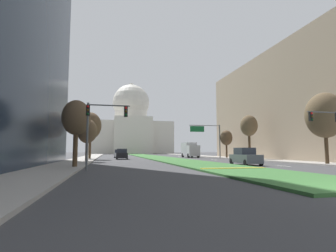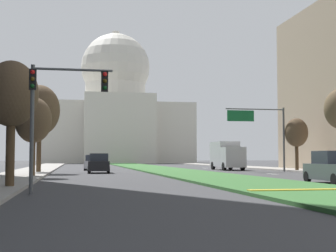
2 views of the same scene
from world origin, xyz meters
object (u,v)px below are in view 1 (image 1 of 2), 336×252
(sedan_midblock, at_px, (122,154))
(box_truck_delivery, at_px, (190,150))
(street_tree_left_near, at_px, (76,118))
(sedan_distant, at_px, (119,154))
(traffic_light_near_left, at_px, (99,121))
(overhead_guide_sign, at_px, (208,134))
(street_tree_left_mid, at_px, (87,131))
(sedan_lead_stopped, at_px, (245,157))
(traffic_light_near_right, at_px, (330,126))
(street_tree_right_far, at_px, (226,138))
(capitol_building, at_px, (131,127))
(street_tree_right_mid, at_px, (249,126))
(street_tree_right_near, at_px, (325,115))
(street_tree_left_far, at_px, (90,126))

(sedan_midblock, distance_m, box_truck_delivery, 16.65)
(street_tree_left_near, height_order, sedan_distant, street_tree_left_near)
(traffic_light_near_left, bearing_deg, sedan_distant, 85.50)
(overhead_guide_sign, xyz_separation_m, sedan_midblock, (-16.37, -1.29, -3.84))
(street_tree_left_mid, xyz_separation_m, sedan_lead_stopped, (17.03, -11.24, -3.23))
(traffic_light_near_right, relative_size, street_tree_right_far, 0.96)
(capitol_building, height_order, street_tree_right_mid, capitol_building)
(street_tree_left_mid, relative_size, sedan_midblock, 1.32)
(sedan_lead_stopped, height_order, box_truck_delivery, box_truck_delivery)
(sedan_lead_stopped, bearing_deg, box_truck_delivery, 84.39)
(street_tree_left_mid, bearing_deg, street_tree_right_mid, 3.74)
(traffic_light_near_right, bearing_deg, sedan_midblock, 124.38)
(box_truck_delivery, bearing_deg, street_tree_left_mid, -139.10)
(street_tree_right_near, distance_m, street_tree_right_mid, 15.01)
(street_tree_left_far, bearing_deg, street_tree_right_mid, -16.52)
(street_tree_right_near, height_order, street_tree_right_far, street_tree_right_near)
(traffic_light_near_left, bearing_deg, street_tree_left_far, 95.45)
(street_tree_right_near, xyz_separation_m, street_tree_right_far, (-0.17, 23.76, -1.34))
(capitol_building, height_order, sedan_distant, capitol_building)
(street_tree_right_near, distance_m, sedan_lead_stopped, 9.58)
(traffic_light_near_right, relative_size, sedan_midblock, 1.19)
(overhead_guide_sign, xyz_separation_m, box_truck_delivery, (-1.68, 6.49, -3.00))
(overhead_guide_sign, xyz_separation_m, street_tree_right_near, (3.77, -24.05, 0.57))
(street_tree_left_near, distance_m, street_tree_right_mid, 28.71)
(traffic_light_near_right, relative_size, overhead_guide_sign, 0.80)
(traffic_light_near_left, height_order, street_tree_right_far, street_tree_right_far)
(street_tree_left_near, distance_m, street_tree_left_far, 21.77)
(capitol_building, distance_m, street_tree_left_mid, 85.87)
(sedan_lead_stopped, bearing_deg, traffic_light_near_left, -162.54)
(street_tree_right_mid, xyz_separation_m, box_truck_delivery, (-5.15, 15.53, -3.77))
(street_tree_right_far, distance_m, sedan_midblock, 20.24)
(sedan_lead_stopped, relative_size, box_truck_delivery, 0.69)
(overhead_guide_sign, height_order, street_tree_left_far, street_tree_left_far)
(street_tree_left_far, relative_size, sedan_midblock, 1.82)
(capitol_building, xyz_separation_m, street_tree_right_far, (12.61, -74.19, -8.24))
(street_tree_right_mid, height_order, street_tree_left_far, street_tree_left_far)
(traffic_light_near_left, xyz_separation_m, street_tree_left_far, (-2.39, 25.03, 1.84))
(street_tree_right_near, height_order, street_tree_left_mid, street_tree_right_near)
(street_tree_right_mid, xyz_separation_m, sedan_midblock, (-19.85, 7.75, -4.62))
(overhead_guide_sign, bearing_deg, capitol_building, 96.95)
(traffic_light_near_right, bearing_deg, sedan_distant, 116.68)
(box_truck_delivery, bearing_deg, street_tree_left_far, -158.14)
(capitol_building, xyz_separation_m, overhead_guide_sign, (9.01, -73.90, -7.47))
(street_tree_right_far, distance_m, sedan_distant, 22.24)
(traffic_light_near_right, height_order, street_tree_right_far, street_tree_right_far)
(sedan_lead_stopped, distance_m, sedan_distant, 32.73)
(capitol_building, relative_size, street_tree_right_far, 6.56)
(capitol_building, bearing_deg, box_truck_delivery, -83.79)
(street_tree_left_near, bearing_deg, street_tree_left_mid, 90.30)
(capitol_building, bearing_deg, sedan_distant, -96.61)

